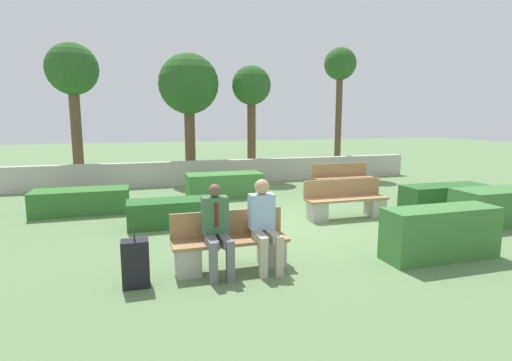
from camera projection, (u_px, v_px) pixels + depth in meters
name	position (u px, v px, depth m)	size (l,w,h in m)	color
ground_plane	(286.00, 224.00, 8.66)	(60.00, 60.00, 0.00)	#607F51
perimeter_wall	(227.00, 171.00, 13.99)	(14.05, 0.30, 0.81)	#B7B2A8
bench_front	(230.00, 248.00, 6.06)	(1.76, 0.49, 0.87)	#A37A4C
bench_left_side	(342.00, 181.00, 12.30)	(1.90, 0.49, 0.87)	#A37A4C
bench_right_side	(346.00, 203.00, 9.15)	(1.94, 0.48, 0.87)	#A37A4C
person_seated_man	(217.00, 226.00, 5.80)	(0.38, 0.63, 1.33)	slate
person_seated_woman	(264.00, 220.00, 6.01)	(0.38, 0.63, 1.37)	#B2A893
hedge_block_near_left	(440.00, 233.00, 6.50)	(1.93, 0.60, 0.85)	#3D7A38
hedge_block_near_right	(224.00, 185.00, 11.52)	(2.15, 0.88, 0.69)	#3D7A38
hedge_block_mid_left	(494.00, 207.00, 8.62)	(1.69, 0.86, 0.76)	#3D7A38
hedge_block_mid_right	(176.00, 212.00, 8.53)	(1.99, 0.76, 0.55)	#286028
hedge_block_far_left	(81.00, 201.00, 9.57)	(2.19, 0.85, 0.58)	#33702D
hedge_block_far_right	(444.00, 198.00, 9.86)	(2.15, 0.74, 0.64)	#286028
suitcase	(136.00, 263.00, 5.41)	(0.36, 0.26, 0.85)	black
tree_leftmost	(72.00, 74.00, 12.96)	(1.67, 1.67, 4.67)	brown
tree_center_left	(189.00, 86.00, 14.23)	(2.14, 2.14, 4.53)	brown
tree_center_right	(251.00, 90.00, 14.55)	(1.42, 1.42, 4.14)	brown
tree_rightmost	(340.00, 71.00, 15.47)	(1.24, 1.24, 4.95)	brown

